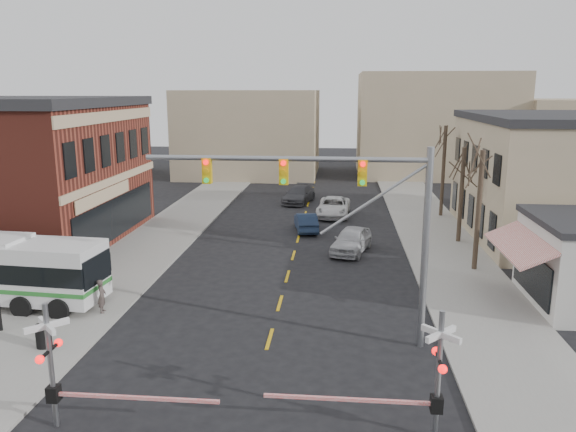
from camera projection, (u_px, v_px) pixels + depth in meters
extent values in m
plane|color=black|center=(263.00, 362.00, 21.24)|extent=(160.00, 160.00, 0.00)
cube|color=gray|center=(172.00, 228.00, 41.50)|extent=(5.00, 60.00, 0.12)
cube|color=gray|center=(434.00, 234.00, 39.80)|extent=(5.00, 60.00, 0.12)
cube|color=tan|center=(115.00, 179.00, 36.90)|extent=(0.10, 15.00, 0.50)
cube|color=tan|center=(111.00, 116.00, 36.00)|extent=(0.10, 15.00, 0.70)
cube|color=black|center=(118.00, 216.00, 37.45)|extent=(0.08, 13.00, 2.60)
cube|color=red|center=(518.00, 244.00, 26.38)|extent=(1.68, 6.00, 0.87)
cylinder|color=#382B21|center=(478.00, 211.00, 31.19)|extent=(0.28, 0.28, 6.75)
cylinder|color=#382B21|center=(461.00, 195.00, 37.04)|extent=(0.28, 0.28, 6.30)
cylinder|color=#382B21|center=(443.00, 171.00, 44.69)|extent=(0.28, 0.28, 7.20)
cylinder|color=gray|center=(425.00, 250.00, 21.70)|extent=(0.28, 0.28, 8.00)
cylinder|color=gray|center=(285.00, 159.00, 21.42)|extent=(10.89, 0.20, 0.20)
cube|color=gold|center=(362.00, 173.00, 21.26)|extent=(0.35, 0.30, 1.00)
cube|color=gold|center=(284.00, 172.00, 21.53)|extent=(0.35, 0.30, 1.00)
cube|color=gold|center=(207.00, 171.00, 21.80)|extent=(0.35, 0.30, 1.00)
cylinder|color=gray|center=(51.00, 366.00, 16.76)|extent=(0.16, 0.16, 4.00)
cube|color=silver|center=(47.00, 326.00, 16.47)|extent=(1.00, 1.00, 0.18)
cube|color=silver|center=(47.00, 326.00, 16.47)|extent=(1.00, 1.00, 0.18)
sphere|color=#FF0C0C|center=(40.00, 360.00, 16.12)|extent=(0.26, 0.26, 0.26)
sphere|color=#FF0C0C|center=(58.00, 343.00, 17.18)|extent=(0.26, 0.26, 0.26)
cube|color=black|center=(54.00, 394.00, 16.96)|extent=(0.35, 0.35, 0.50)
cube|color=#FF0C0C|center=(137.00, 398.00, 16.73)|extent=(5.00, 0.10, 0.10)
cylinder|color=gray|center=(438.00, 376.00, 16.21)|extent=(0.16, 0.16, 4.00)
cube|color=silver|center=(441.00, 334.00, 15.92)|extent=(1.00, 1.00, 0.18)
cube|color=silver|center=(441.00, 334.00, 15.92)|extent=(1.00, 1.00, 0.18)
sphere|color=#FF0C0C|center=(443.00, 369.00, 15.56)|extent=(0.26, 0.26, 0.26)
sphere|color=#FF0C0C|center=(436.00, 351.00, 16.63)|extent=(0.26, 0.26, 0.26)
cube|color=black|center=(436.00, 404.00, 16.41)|extent=(0.35, 0.35, 0.50)
cube|color=#FF0C0C|center=(347.00, 399.00, 16.64)|extent=(5.00, 0.10, 0.10)
cylinder|color=black|center=(44.00, 336.00, 22.14)|extent=(0.60, 0.60, 0.93)
imported|color=#ABACB0|center=(351.00, 240.00, 35.42)|extent=(3.06, 4.98, 1.58)
imported|color=#1A2841|center=(306.00, 222.00, 40.78)|extent=(2.09, 4.25, 1.34)
imported|color=silver|center=(334.00, 207.00, 45.64)|extent=(2.83, 5.56, 1.50)
imported|color=#424347|center=(299.00, 195.00, 50.98)|extent=(3.13, 5.44, 1.48)
imported|color=#4C403D|center=(102.00, 296.00, 25.53)|extent=(0.48, 0.63, 1.55)
imported|color=#343C5B|center=(95.00, 272.00, 28.49)|extent=(1.06, 0.98, 1.77)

